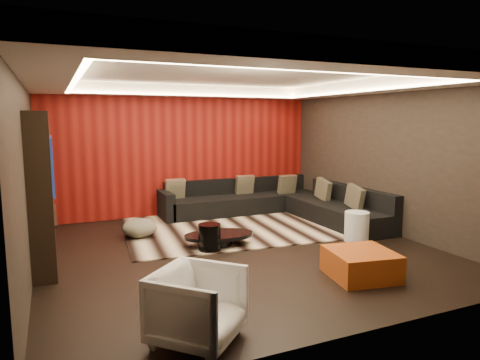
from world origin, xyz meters
name	(u,v)px	position (x,y,z in m)	size (l,w,h in m)	color
floor	(238,250)	(0.00, 0.00, -0.01)	(6.00, 6.00, 0.02)	black
ceiling	(238,72)	(0.00, 0.00, 2.81)	(6.00, 6.00, 0.02)	silver
wall_back	(184,151)	(0.00, 3.01, 1.40)	(6.00, 0.02, 2.80)	black
wall_left	(25,174)	(-3.01, 0.00, 1.40)	(0.02, 6.00, 2.80)	black
wall_right	(386,157)	(3.01, 0.00, 1.40)	(0.02, 6.00, 2.80)	black
red_feature_wall	(184,151)	(0.00, 2.97, 1.40)	(5.98, 0.05, 2.78)	#6B0C0A
soffit_back	(187,91)	(0.00, 2.70, 2.69)	(6.00, 0.60, 0.22)	silver
soffit_front	(350,57)	(0.00, -2.70, 2.69)	(6.00, 0.60, 0.22)	silver
soffit_left	(45,73)	(-2.70, 0.00, 2.69)	(0.60, 4.80, 0.22)	silver
soffit_right	(376,86)	(2.70, 0.00, 2.69)	(0.60, 4.80, 0.22)	silver
cove_back	(192,95)	(0.00, 2.36, 2.60)	(4.80, 0.08, 0.04)	#FFD899
cove_front	(329,70)	(0.00, -2.36, 2.60)	(4.80, 0.08, 0.04)	#FFD899
cove_left	(74,81)	(-2.36, 0.00, 2.60)	(0.08, 4.80, 0.04)	#FFD899
cove_right	(361,91)	(2.36, 0.00, 2.60)	(0.08, 4.80, 0.04)	#FFD899
tv_surround	(41,189)	(-2.85, 0.60, 1.10)	(0.30, 2.00, 2.20)	black
tv_screen	(52,164)	(-2.69, 0.60, 1.45)	(0.04, 1.30, 0.80)	black
tv_shelf	(55,215)	(-2.69, 0.60, 0.70)	(0.04, 1.60, 0.04)	black
rug	(230,227)	(0.43, 1.37, 0.01)	(4.00, 3.00, 0.02)	beige
coffee_table	(219,239)	(-0.21, 0.31, 0.12)	(1.17, 1.17, 0.20)	black
drum_stool	(209,237)	(-0.45, 0.12, 0.23)	(0.36, 0.36, 0.42)	black
striped_pouf	(140,228)	(-1.32, 1.35, 0.18)	(0.60, 0.60, 0.33)	beige
white_side_table	(357,227)	(2.08, -0.38, 0.26)	(0.41, 0.41, 0.52)	white
orange_ottoman	(361,264)	(1.02, -1.78, 0.18)	(0.82, 0.82, 0.36)	#A74115
armchair	(198,306)	(-1.50, -2.50, 0.35)	(0.75, 0.78, 0.71)	white
sectional_sofa	(277,205)	(1.73, 1.86, 0.26)	(3.65, 3.50, 0.75)	black
throw_pillows	(275,188)	(1.69, 1.89, 0.62)	(3.16, 2.74, 0.50)	tan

